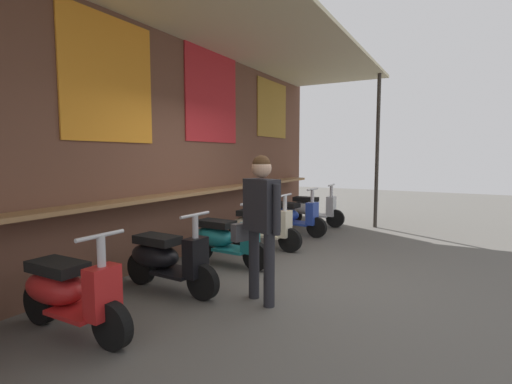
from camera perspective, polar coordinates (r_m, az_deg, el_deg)
ground_plane at (r=5.21m, az=4.88°, el=-12.48°), size 27.71×27.71×0.00m
market_stall_facade at (r=5.97m, az=-11.70°, el=9.31°), size 9.90×2.53×3.64m
scooter_red at (r=3.92m, az=-26.47°, el=-13.22°), size 0.46×1.40×0.97m
scooter_black at (r=4.72m, az=-13.50°, el=-9.63°), size 0.48×1.40×0.97m
scooter_teal at (r=5.66m, az=-5.00°, el=-6.96°), size 0.47×1.40×0.97m
scooter_cream at (r=6.62m, az=0.53°, el=-5.12°), size 0.46×1.40×0.97m
scooter_blue at (r=7.80m, az=5.18°, el=-3.53°), size 0.49×1.40×0.97m
scooter_silver at (r=8.86m, az=8.19°, el=-2.48°), size 0.46×1.40×0.97m
shopper_with_handbag at (r=4.12m, az=0.66°, el=-3.38°), size 0.40×0.65×1.61m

